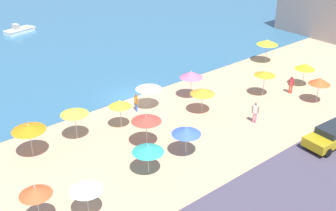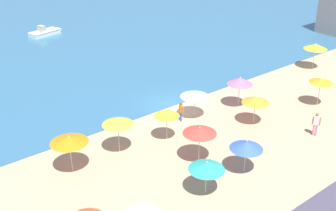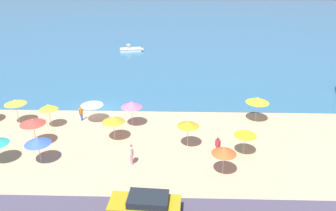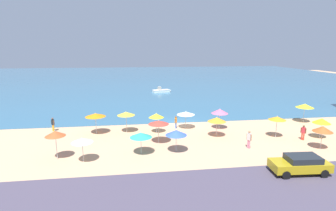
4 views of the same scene
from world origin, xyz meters
The scene contains 15 objects.
ground_plane centered at (0.00, 0.00, 0.00)m, with size 160.00×160.00×0.00m, color tan.
beach_umbrella_0 centered at (2.92, -6.06, 1.99)m, with size 2.03×2.03×2.30m.
beach_umbrella_1 centered at (0.14, -2.49, 1.93)m, with size 2.20×2.20×2.18m.
beach_umbrella_2 centered at (4.17, -3.34, 2.25)m, with size 2.03×2.03×2.59m.
beach_umbrella_3 centered at (9.42, -7.19, 2.19)m, with size 1.88×1.88×2.46m.
beach_umbrella_4 centered at (-3.72, -7.26, 2.25)m, with size 2.15×2.15×2.51m.
beach_umbrella_6 centered at (-3.64, -3.85, 2.11)m, with size 1.75×1.75×2.42m.
beach_umbrella_7 centered at (-2.31, -9.89, 1.93)m, with size 2.04×2.04×2.26m.
beach_umbrella_9 centered at (16.35, -1.99, 2.28)m, with size 2.26×2.26×2.60m.
beach_umbrella_11 centered at (-5.64, -9.95, 1.88)m, with size 2.07×2.07×2.17m.
beach_umbrella_12 centered at (-10.58, -3.21, 2.25)m, with size 2.31×2.31×2.52m.
beach_umbrella_13 centered at (-7.10, -3.14, 2.29)m, with size 2.06×2.06×2.56m.
bather_1 centered at (-1.07, -2.35, 0.88)m, with size 0.32×0.54×1.58m.
bather_3 centered at (4.97, -9.94, 1.01)m, with size 0.37×0.50×1.80m.
skiff_nearshore centered at (0.16, 25.39, 0.40)m, with size 4.29×2.44×1.27m.
Camera 2 is at (-19.41, -23.86, 15.12)m, focal length 45.00 mm.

